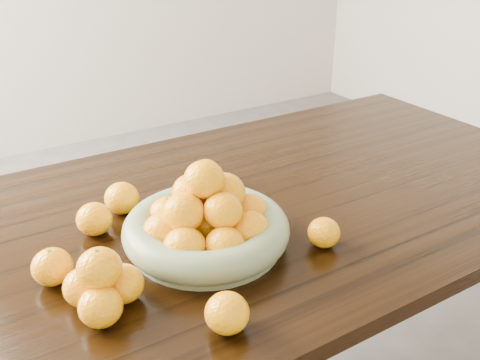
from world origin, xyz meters
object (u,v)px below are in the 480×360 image
orange_pyramid (102,286)px  loose_orange_0 (52,267)px  dining_table (239,234)px  fruit_bowl (207,223)px

orange_pyramid → loose_orange_0: (-0.06, 0.13, -0.01)m
dining_table → fruit_bowl: fruit_bowl is taller
dining_table → orange_pyramid: orange_pyramid is taller
dining_table → loose_orange_0: (-0.48, -0.08, 0.13)m
fruit_bowl → orange_pyramid: 0.28m
fruit_bowl → orange_pyramid: (-0.27, -0.09, -0.01)m
loose_orange_0 → fruit_bowl: bearing=-7.1°
orange_pyramid → loose_orange_0: size_ratio=1.86×
fruit_bowl → loose_orange_0: fruit_bowl is taller
dining_table → fruit_bowl: 0.25m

